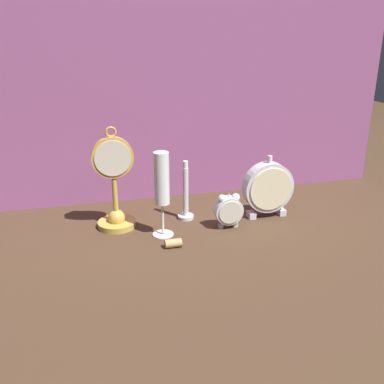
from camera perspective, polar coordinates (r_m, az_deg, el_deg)
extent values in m
plane|color=#422D1E|center=(1.14, 1.03, -6.09)|extent=(4.00, 4.00, 0.00)
cube|color=#8E4C7F|center=(1.35, -2.74, 13.25)|extent=(1.44, 0.01, 0.68)
cylinder|color=gold|center=(1.22, -9.97, -4.19)|extent=(0.11, 0.11, 0.02)
sphere|color=gold|center=(1.21, -10.03, -3.42)|extent=(0.05, 0.05, 0.05)
cylinder|color=gold|center=(1.19, -10.18, -1.14)|extent=(0.01, 0.01, 0.12)
cylinder|color=gold|center=(1.15, -10.56, 4.55)|extent=(0.11, 0.02, 0.11)
cylinder|color=beige|center=(1.14, -10.51, 4.41)|extent=(0.10, 0.00, 0.10)
torus|color=gold|center=(1.13, -10.78, 7.85)|extent=(0.03, 0.01, 0.03)
cube|color=silver|center=(1.19, 3.84, -4.57)|extent=(0.01, 0.01, 0.01)
cube|color=silver|center=(1.20, 5.80, -4.33)|extent=(0.01, 0.01, 0.01)
cylinder|color=silver|center=(1.18, 4.89, -2.45)|extent=(0.08, 0.03, 0.08)
cylinder|color=beige|center=(1.16, 5.16, -2.76)|extent=(0.06, 0.00, 0.06)
sphere|color=silver|center=(1.16, 4.03, -0.91)|extent=(0.02, 0.02, 0.02)
sphere|color=silver|center=(1.17, 5.85, -0.73)|extent=(0.02, 0.02, 0.02)
cylinder|color=silver|center=(1.16, 4.95, -0.60)|extent=(0.00, 0.00, 0.01)
cube|color=silver|center=(1.26, 7.89, -3.03)|extent=(0.02, 0.03, 0.02)
cube|color=silver|center=(1.30, 11.78, -2.57)|extent=(0.02, 0.03, 0.02)
cylinder|color=silver|center=(1.25, 10.09, 0.66)|extent=(0.15, 0.04, 0.15)
cylinder|color=beige|center=(1.23, 10.49, 0.35)|extent=(0.12, 0.00, 0.12)
cylinder|color=silver|center=(1.23, 10.33, 4.33)|extent=(0.01, 0.01, 0.02)
cylinder|color=silver|center=(1.15, -3.88, -5.58)|extent=(0.06, 0.06, 0.01)
cylinder|color=silver|center=(1.14, -3.93, -3.51)|extent=(0.01, 0.01, 0.09)
cylinder|color=white|center=(1.09, -4.07, 1.83)|extent=(0.04, 0.04, 0.14)
cylinder|color=#E5D17F|center=(1.10, -4.04, 0.64)|extent=(0.03, 0.03, 0.09)
cylinder|color=silver|center=(1.25, -0.84, -3.31)|extent=(0.05, 0.05, 0.01)
cylinder|color=silver|center=(1.22, -0.85, 0.00)|extent=(0.02, 0.02, 0.14)
cylinder|color=silver|center=(1.19, -0.88, 3.69)|extent=(0.01, 0.01, 0.02)
cylinder|color=tan|center=(1.09, -2.51, -6.84)|extent=(0.04, 0.02, 0.02)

